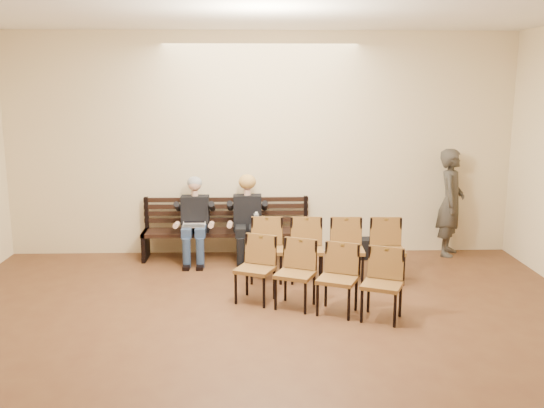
{
  "coord_description": "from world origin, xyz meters",
  "views": [
    {
      "loc": [
        -0.13,
        -4.54,
        2.74
      ],
      "look_at": [
        0.15,
        4.05,
        0.99
      ],
      "focal_mm": 40.0,
      "sensor_mm": 36.0,
      "label": 1
    }
  ],
  "objects_px": {
    "chair_row_front": "(327,250)",
    "laptop": "(194,227)",
    "seated_man": "(195,221)",
    "seated_woman": "(248,221)",
    "chair_row_back": "(316,277)",
    "bag": "(368,248)",
    "passerby": "(451,195)",
    "water_bottle": "(256,229)",
    "bench": "(226,244)"
  },
  "relations": [
    {
      "from": "laptop",
      "to": "seated_man",
      "type": "bearing_deg",
      "value": 101.96
    },
    {
      "from": "passerby",
      "to": "chair_row_front",
      "type": "distance_m",
      "value": 2.51
    },
    {
      "from": "laptop",
      "to": "bag",
      "type": "bearing_deg",
      "value": 19.15
    },
    {
      "from": "bench",
      "to": "chair_row_front",
      "type": "relative_size",
      "value": 1.22
    },
    {
      "from": "water_bottle",
      "to": "chair_row_front",
      "type": "xyz_separation_m",
      "value": [
        0.97,
        -0.72,
        -0.14
      ]
    },
    {
      "from": "bench",
      "to": "bag",
      "type": "bearing_deg",
      "value": -1.07
    },
    {
      "from": "seated_man",
      "to": "chair_row_back",
      "type": "distance_m",
      "value": 2.7
    },
    {
      "from": "bag",
      "to": "chair_row_front",
      "type": "distance_m",
      "value": 1.39
    },
    {
      "from": "bench",
      "to": "passerby",
      "type": "bearing_deg",
      "value": 1.61
    },
    {
      "from": "laptop",
      "to": "chair_row_front",
      "type": "distance_m",
      "value": 2.11
    },
    {
      "from": "passerby",
      "to": "chair_row_front",
      "type": "height_order",
      "value": "passerby"
    },
    {
      "from": "passerby",
      "to": "chair_row_back",
      "type": "xyz_separation_m",
      "value": [
        -2.38,
        -2.35,
        -0.56
      ]
    },
    {
      "from": "water_bottle",
      "to": "bag",
      "type": "distance_m",
      "value": 1.85
    },
    {
      "from": "seated_man",
      "to": "chair_row_back",
      "type": "relative_size",
      "value": 0.62
    },
    {
      "from": "seated_man",
      "to": "seated_woman",
      "type": "xyz_separation_m",
      "value": [
        0.81,
        0.0,
        -0.01
      ]
    },
    {
      "from": "water_bottle",
      "to": "seated_woman",
      "type": "bearing_deg",
      "value": 114.14
    },
    {
      "from": "seated_man",
      "to": "chair_row_back",
      "type": "height_order",
      "value": "seated_man"
    },
    {
      "from": "water_bottle",
      "to": "passerby",
      "type": "bearing_deg",
      "value": 9.57
    },
    {
      "from": "chair_row_front",
      "to": "seated_woman",
      "type": "bearing_deg",
      "value": 140.35
    },
    {
      "from": "seated_man",
      "to": "water_bottle",
      "type": "distance_m",
      "value": 0.99
    },
    {
      "from": "laptop",
      "to": "water_bottle",
      "type": "distance_m",
      "value": 0.96
    },
    {
      "from": "water_bottle",
      "to": "bench",
      "type": "bearing_deg",
      "value": 138.32
    },
    {
      "from": "seated_man",
      "to": "bag",
      "type": "height_order",
      "value": "seated_man"
    },
    {
      "from": "chair_row_front",
      "to": "laptop",
      "type": "bearing_deg",
      "value": 158.54
    },
    {
      "from": "bag",
      "to": "chair_row_back",
      "type": "xyz_separation_m",
      "value": [
        -1.06,
        -2.2,
        0.26
      ]
    },
    {
      "from": "passerby",
      "to": "chair_row_back",
      "type": "bearing_deg",
      "value": 158.55
    },
    {
      "from": "bench",
      "to": "seated_man",
      "type": "relative_size",
      "value": 2.06
    },
    {
      "from": "bench",
      "to": "chair_row_front",
      "type": "distance_m",
      "value": 1.85
    },
    {
      "from": "bench",
      "to": "seated_woman",
      "type": "relative_size",
      "value": 2.09
    },
    {
      "from": "bench",
      "to": "bag",
      "type": "height_order",
      "value": "bench"
    },
    {
      "from": "bag",
      "to": "passerby",
      "type": "height_order",
      "value": "passerby"
    },
    {
      "from": "bench",
      "to": "bag",
      "type": "distance_m",
      "value": 2.24
    },
    {
      "from": "bench",
      "to": "chair_row_back",
      "type": "bearing_deg",
      "value": -62.34
    },
    {
      "from": "laptop",
      "to": "water_bottle",
      "type": "bearing_deg",
      "value": 5.14
    },
    {
      "from": "chair_row_back",
      "to": "seated_man",
      "type": "bearing_deg",
      "value": 151.38
    },
    {
      "from": "seated_woman",
      "to": "water_bottle",
      "type": "distance_m",
      "value": 0.33
    },
    {
      "from": "laptop",
      "to": "bag",
      "type": "distance_m",
      "value": 2.75
    },
    {
      "from": "passerby",
      "to": "seated_man",
      "type": "bearing_deg",
      "value": 117.07
    },
    {
      "from": "bag",
      "to": "laptop",
      "type": "bearing_deg",
      "value": -175.31
    },
    {
      "from": "water_bottle",
      "to": "chair_row_back",
      "type": "height_order",
      "value": "chair_row_back"
    },
    {
      "from": "bench",
      "to": "chair_row_front",
      "type": "xyz_separation_m",
      "value": [
        1.44,
        -1.14,
        0.21
      ]
    },
    {
      "from": "seated_woman",
      "to": "passerby",
      "type": "distance_m",
      "value": 3.25
    },
    {
      "from": "seated_woman",
      "to": "bag",
      "type": "distance_m",
      "value": 1.96
    },
    {
      "from": "passerby",
      "to": "laptop",
      "type": "bearing_deg",
      "value": 119.11
    },
    {
      "from": "seated_man",
      "to": "seated_woman",
      "type": "bearing_deg",
      "value": 0.0
    },
    {
      "from": "laptop",
      "to": "passerby",
      "type": "distance_m",
      "value": 4.07
    },
    {
      "from": "seated_woman",
      "to": "laptop",
      "type": "xyz_separation_m",
      "value": [
        -0.81,
        -0.14,
        -0.05
      ]
    },
    {
      "from": "chair_row_front",
      "to": "passerby",
      "type": "bearing_deg",
      "value": 33.59
    },
    {
      "from": "bag",
      "to": "passerby",
      "type": "bearing_deg",
      "value": 6.14
    },
    {
      "from": "seated_woman",
      "to": "chair_row_back",
      "type": "distance_m",
      "value": 2.29
    }
  ]
}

